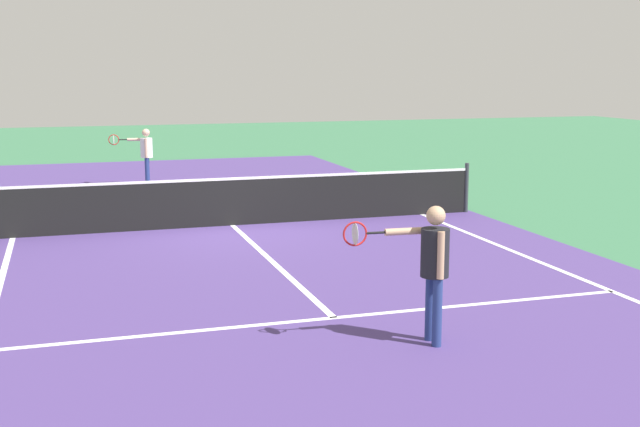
{
  "coord_description": "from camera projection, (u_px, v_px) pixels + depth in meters",
  "views": [
    {
      "loc": [
        -3.11,
        -15.72,
        3.09
      ],
      "look_at": [
        0.39,
        -4.58,
        1.0
      ],
      "focal_mm": 45.83,
      "sensor_mm": 36.0,
      "label": 1
    }
  ],
  "objects": [
    {
      "name": "line_sideline_right",
      "position": [
        592.0,
        283.0,
        11.86
      ],
      "size": [
        0.1,
        11.89,
        0.01
      ],
      "primitive_type": "cube",
      "color": "white",
      "rests_on": "ground_plane"
    },
    {
      "name": "player_near",
      "position": [
        432.0,
        259.0,
        9.11
      ],
      "size": [
        1.17,
        0.56,
        1.58
      ],
      "color": "navy",
      "rests_on": "ground_plane"
    },
    {
      "name": "net",
      "position": [
        232.0,
        201.0,
        16.14
      ],
      "size": [
        10.39,
        0.09,
        1.07
      ],
      "color": "#33383D",
      "rests_on": "ground_plane"
    },
    {
      "name": "line_center_service",
      "position": [
        272.0,
        261.0,
        13.22
      ],
      "size": [
        0.1,
        6.4,
        0.01
      ],
      "primitive_type": "cube",
      "color": "white",
      "rests_on": "ground_plane"
    },
    {
      "name": "ground_plane",
      "position": [
        233.0,
        225.0,
        16.23
      ],
      "size": [
        60.0,
        60.0,
        0.0
      ],
      "primitive_type": "plane",
      "color": "#38724C"
    },
    {
      "name": "line_service_near",
      "position": [
        334.0,
        318.0,
        10.22
      ],
      "size": [
        8.22,
        0.1,
        0.01
      ],
      "primitive_type": "cube",
      "color": "white",
      "rests_on": "ground_plane"
    },
    {
      "name": "court_surface_inbounds",
      "position": [
        233.0,
        225.0,
        16.23
      ],
      "size": [
        10.62,
        24.4,
        0.0
      ],
      "primitive_type": "cube",
      "color": "#4C387A",
      "rests_on": "ground_plane"
    },
    {
      "name": "player_far",
      "position": [
        145.0,
        151.0,
        21.68
      ],
      "size": [
        1.12,
        0.63,
        1.5
      ],
      "color": "navy",
      "rests_on": "ground_plane"
    }
  ]
}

